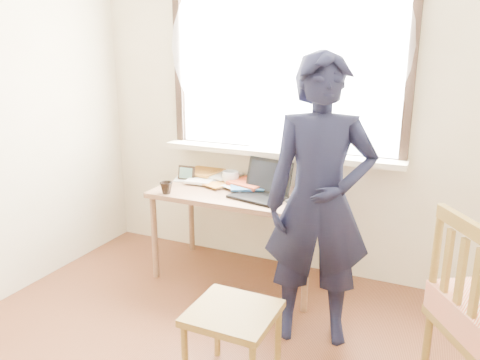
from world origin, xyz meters
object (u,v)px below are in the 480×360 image
at_px(laptop, 262,188).
at_px(mug_dark, 166,188).
at_px(person, 319,203).
at_px(work_chair, 233,322).
at_px(mug_white, 231,178).
at_px(desk, 241,201).

height_order(laptop, mug_dark, laptop).
bearing_deg(laptop, person, -40.79).
distance_m(laptop, work_chair, 1.16).
bearing_deg(mug_dark, laptop, 19.17).
relative_size(laptop, mug_dark, 4.58).
xyz_separation_m(laptop, mug_white, (-0.34, 0.18, -0.01)).
distance_m(desk, work_chair, 1.21).
distance_m(desk, person, 0.89).
xyz_separation_m(desk, person, (0.71, -0.49, 0.23)).
xyz_separation_m(mug_white, work_chair, (0.61, -1.25, -0.36)).
relative_size(mug_dark, work_chair, 0.22).
bearing_deg(mug_white, mug_dark, -127.43).
bearing_deg(mug_dark, mug_white, 52.57).
height_order(laptop, work_chair, laptop).
relative_size(mug_white, mug_dark, 1.41).
height_order(laptop, person, person).
relative_size(mug_dark, person, 0.06).
height_order(work_chair, person, person).
height_order(desk, work_chair, desk).
xyz_separation_m(laptop, work_chair, (0.28, -1.07, -0.37)).
xyz_separation_m(mug_dark, work_chair, (0.93, -0.84, -0.36)).
height_order(desk, mug_white, mug_white).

